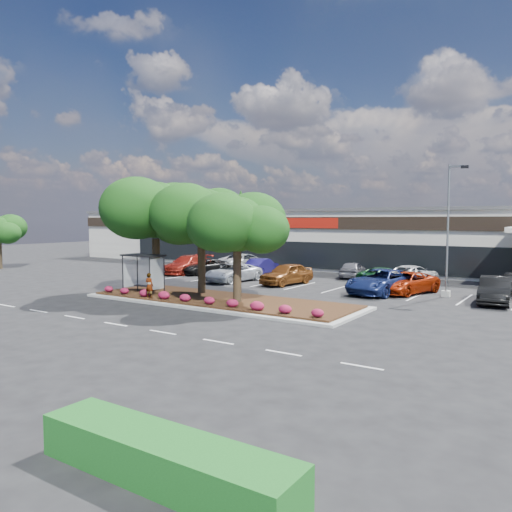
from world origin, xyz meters
The scene contains 25 objects.
ground centered at (0.00, 0.00, 0.00)m, with size 160.00×160.00×0.00m, color black.
retail_store centered at (0.06, 33.91, 3.15)m, with size 80.40×25.20×6.25m.
landscape_island centered at (-2.00, 4.00, 0.12)m, with size 18.00×6.00×0.26m.
lane_markings centered at (-0.14, 10.42, 0.01)m, with size 33.12×20.06×0.01m.
shrub_row centered at (-2.00, 1.90, 0.51)m, with size 17.00×0.80×0.50m, color maroon, non-canonical shape.
bus_shelter centered at (-7.50, 2.95, 2.31)m, with size 2.75×1.55×2.59m.
island_tree_west centered at (-8.00, 4.50, 4.21)m, with size 7.20×7.20×7.89m, color #0C380D, non-canonical shape.
island_tree_mid centered at (-4.50, 5.20, 3.92)m, with size 6.60×6.60×7.32m, color #0C380D, non-canonical shape.
island_tree_east centered at (-0.50, 3.70, 3.51)m, with size 5.80×5.80×6.50m, color #0C380D, non-canonical shape.
hedge_south_east centered at (10.00, -13.50, 0.45)m, with size 6.00×1.30×0.90m, color #164C19.
conifer_north_west centered at (-30.00, 46.00, 5.00)m, with size 4.40×4.40×10.00m, color #0C380D.
person_waiting centered at (-5.84, 1.70, 1.05)m, with size 0.57×0.38×1.57m, color #594C47.
light_pole centered at (9.31, 14.14, 3.86)m, with size 1.43×0.60×8.78m.
car_0 centered at (-14.70, 15.38, 0.86)m, with size 2.40×5.91×1.71m, color maroon.
car_1 centered at (-13.04, 15.92, 0.70)m, with size 2.34×5.07×1.41m, color black.
car_2 centered at (-7.49, 12.85, 0.74)m, with size 2.47×5.35×1.49m, color silver.
car_3 centered at (-2.82, 13.66, 0.85)m, with size 2.02×5.02×1.71m, color brown.
car_4 centered at (5.13, 12.98, 0.86)m, with size 2.85×6.17×1.72m, color navy.
car_5 centered at (6.51, 14.08, 0.76)m, with size 2.51×5.44×1.51m, color #972207.
car_7 centered at (12.34, 13.02, 0.83)m, with size 1.75×5.02×1.65m, color black.
car_9 centered at (-12.06, 21.57, 0.83)m, with size 2.76×6.00×1.67m, color #BDBDBD.
car_10 centered at (-8.47, 18.81, 0.75)m, with size 1.60×4.58×1.51m, color #191352.
car_12 centered at (-0.16, 20.74, 0.75)m, with size 1.76×4.37×1.49m, color slate.
car_13 centered at (3.49, 18.50, 0.66)m, with size 2.21×4.78×1.33m, color #12421D.
car_14 centered at (5.44, 19.35, 0.76)m, with size 2.53×5.49×1.52m, color silver.
Camera 1 is at (16.79, -20.46, 5.19)m, focal length 35.00 mm.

